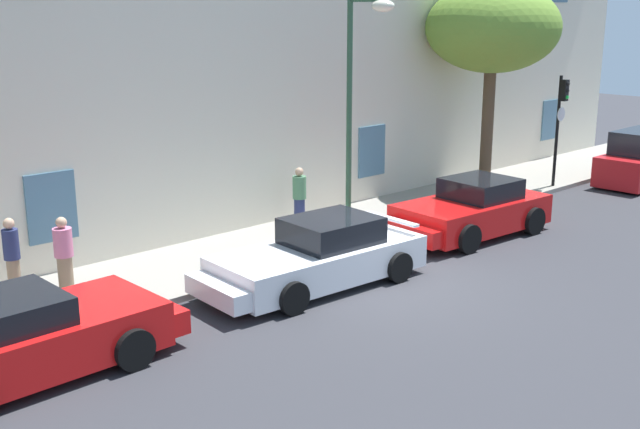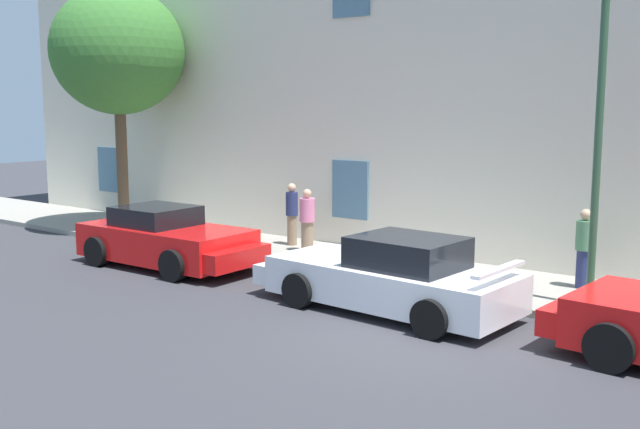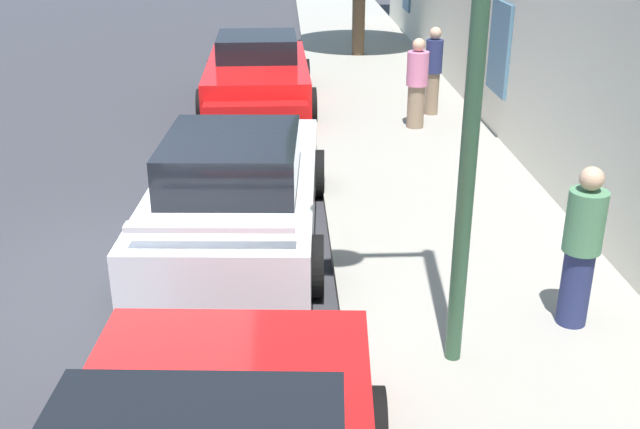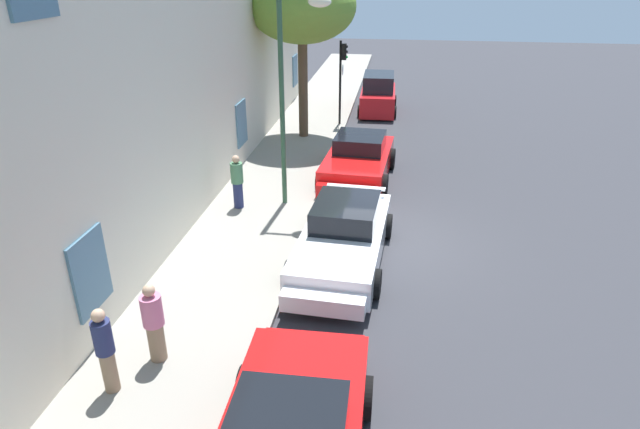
% 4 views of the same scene
% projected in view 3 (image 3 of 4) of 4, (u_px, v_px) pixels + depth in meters
% --- Properties ---
extents(ground_plane, '(80.00, 80.00, 0.00)m').
position_uv_depth(ground_plane, '(139.00, 281.00, 8.32)').
color(ground_plane, '#333338').
extents(sidewalk, '(60.00, 3.10, 0.14)m').
position_uv_depth(sidewalk, '(471.00, 268.00, 8.46)').
color(sidewalk, gray).
rests_on(sidewalk, ground).
extents(sportscar_red_lead, '(4.60, 2.23, 1.39)m').
position_uv_depth(sportscar_red_lead, '(258.00, 79.00, 14.74)').
color(sportscar_red_lead, red).
rests_on(sportscar_red_lead, ground).
extents(sportscar_yellow_flank, '(5.14, 2.31, 1.42)m').
position_uv_depth(sportscar_yellow_flank, '(238.00, 187.00, 9.28)').
color(sportscar_yellow_flank, white).
rests_on(sportscar_yellow_flank, ground).
extents(pedestrian_admiring, '(0.34, 0.34, 1.61)m').
position_uv_depth(pedestrian_admiring, '(433.00, 70.00, 13.85)').
color(pedestrian_admiring, '#8C7259').
rests_on(pedestrian_admiring, sidewalk).
extents(pedestrian_strolling, '(0.39, 0.39, 1.59)m').
position_uv_depth(pedestrian_strolling, '(581.00, 247.00, 6.94)').
color(pedestrian_strolling, navy).
rests_on(pedestrian_strolling, sidewalk).
extents(pedestrian_bystander, '(0.53, 0.53, 1.56)m').
position_uv_depth(pedestrian_bystander, '(417.00, 83.00, 13.06)').
color(pedestrian_bystander, '#8C7259').
rests_on(pedestrian_bystander, sidewalk).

